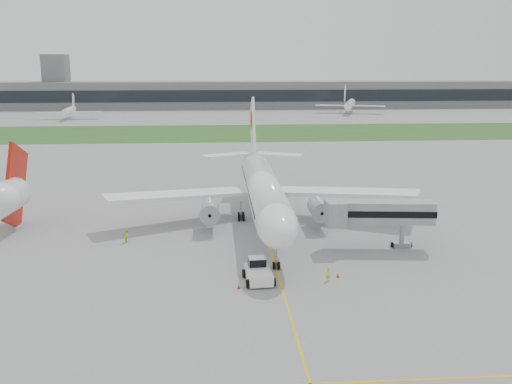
{
  "coord_description": "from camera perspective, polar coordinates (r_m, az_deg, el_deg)",
  "views": [
    {
      "loc": [
        -6.93,
        -78.91,
        24.12
      ],
      "look_at": [
        -1.23,
        2.0,
        5.58
      ],
      "focal_mm": 40.0,
      "sensor_mm": 36.0,
      "label": 1
    }
  ],
  "objects": [
    {
      "name": "jet_bridge",
      "position": [
        76.18,
        11.88,
        -2.04
      ],
      "size": [
        14.4,
        4.34,
        6.59
      ],
      "rotation": [
        0.0,
        0.0,
        -0.1
      ],
      "color": "#A0A0A2",
      "rests_on": "ground"
    },
    {
      "name": "distant_aircraft_left",
      "position": [
        260.85,
        -18.17,
        6.93
      ],
      "size": [
        28.62,
        25.75,
        10.22
      ],
      "primitive_type": null,
      "rotation": [
        0.0,
        0.0,
        0.08
      ],
      "color": "white",
      "rests_on": "ground"
    },
    {
      "name": "ground",
      "position": [
        82.81,
        0.95,
        -4.06
      ],
      "size": [
        600.0,
        600.0,
        0.0
      ],
      "primitive_type": "plane",
      "color": "#969699",
      "rests_on": "ground"
    },
    {
      "name": "pushback_tug",
      "position": [
        64.79,
        0.22,
        -7.92
      ],
      "size": [
        3.55,
        4.95,
        2.42
      ],
      "rotation": [
        0.0,
        0.0,
        0.08
      ],
      "color": "white",
      "rests_on": "ground"
    },
    {
      "name": "ground_crew_far",
      "position": [
        80.09,
        -12.76,
        -4.26
      ],
      "size": [
        0.85,
        1.03,
        1.94
      ],
      "primitive_type": "imported",
      "rotation": [
        0.0,
        0.0,
        1.44
      ],
      "color": "#E4F729",
      "rests_on": "ground"
    },
    {
      "name": "safety_cone_left",
      "position": [
        62.88,
        -1.73,
        -9.4
      ],
      "size": [
        0.42,
        0.42,
        0.58
      ],
      "primitive_type": "cone",
      "color": "red",
      "rests_on": "ground"
    },
    {
      "name": "apron_markings",
      "position": [
        78.06,
        1.27,
        -5.13
      ],
      "size": [
        70.0,
        70.0,
        0.04
      ],
      "primitive_type": null,
      "color": "yellow",
      "rests_on": "ground"
    },
    {
      "name": "ground_crew_near",
      "position": [
        65.29,
        7.21,
        -8.15
      ],
      "size": [
        0.68,
        0.55,
        1.62
      ],
      "primitive_type": "imported",
      "rotation": [
        0.0,
        0.0,
        3.46
      ],
      "color": "#E8F729",
      "rests_on": "ground"
    },
    {
      "name": "grass_strip",
      "position": [
        200.49,
        -2.03,
        5.96
      ],
      "size": [
        600.0,
        50.0,
        0.02
      ],
      "primitive_type": "cube",
      "color": "#2C5620",
      "rests_on": "ground"
    },
    {
      "name": "distant_aircraft_right",
      "position": [
        280.15,
        9.34,
        7.77
      ],
      "size": [
        40.25,
        37.65,
        12.69
      ],
      "primitive_type": null,
      "rotation": [
        0.0,
        0.0,
        -0.29
      ],
      "color": "white",
      "rests_on": "ground"
    },
    {
      "name": "neighbor_aircraft",
      "position": [
        88.46,
        -23.94,
        -0.54
      ],
      "size": [
        5.28,
        16.42,
        13.36
      ],
      "rotation": [
        0.0,
        0.0,
        -0.07
      ],
      "color": "#B5180A",
      "rests_on": "ground"
    },
    {
      "name": "control_tower",
      "position": [
        322.72,
        -19.12,
        7.89
      ],
      "size": [
        12.0,
        12.0,
        56.0
      ],
      "primitive_type": null,
      "color": "slate",
      "rests_on": "ground"
    },
    {
      "name": "terminal_building",
      "position": [
        309.34,
        -2.78,
        9.69
      ],
      "size": [
        320.0,
        22.3,
        14.0
      ],
      "color": "slate",
      "rests_on": "ground"
    },
    {
      "name": "safety_cone_right",
      "position": [
        66.63,
        8.2,
        -8.24
      ],
      "size": [
        0.39,
        0.39,
        0.54
      ],
      "primitive_type": "cone",
      "color": "red",
      "rests_on": "ground"
    },
    {
      "name": "airliner",
      "position": [
        86.07,
        0.68,
        0.49
      ],
      "size": [
        48.13,
        53.95,
        17.88
      ],
      "color": "white",
      "rests_on": "ground"
    }
  ]
}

